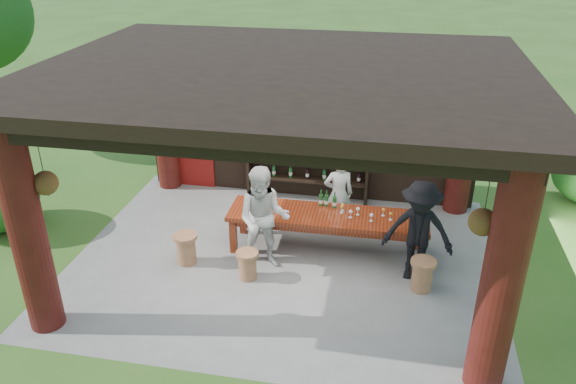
% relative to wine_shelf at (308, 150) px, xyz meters
% --- Properties ---
extents(ground, '(90.00, 90.00, 0.00)m').
position_rel_wine_shelf_xyz_m(ground, '(-0.03, -2.45, -1.14)').
color(ground, '#2D5119').
rests_on(ground, ground).
extents(pavilion, '(7.50, 6.00, 3.60)m').
position_rel_wine_shelf_xyz_m(pavilion, '(-0.04, -2.02, 0.99)').
color(pavilion, slate).
rests_on(pavilion, ground).
extents(wine_shelf, '(2.59, 0.39, 2.28)m').
position_rel_wine_shelf_xyz_m(wine_shelf, '(0.00, 0.00, 0.00)').
color(wine_shelf, black).
rests_on(wine_shelf, ground).
extents(tasting_table, '(3.57, 0.97, 0.75)m').
position_rel_wine_shelf_xyz_m(tasting_table, '(0.68, -2.00, -0.51)').
color(tasting_table, '#601B0D').
rests_on(tasting_table, ground).
extents(stool_near_left, '(0.38, 0.38, 0.51)m').
position_rel_wine_shelf_xyz_m(stool_near_left, '(-0.52, -3.13, -0.88)').
color(stool_near_left, brown).
rests_on(stool_near_left, ground).
extents(stool_near_right, '(0.42, 0.42, 0.55)m').
position_rel_wine_shelf_xyz_m(stool_near_right, '(2.37, -2.90, -0.85)').
color(stool_near_right, brown).
rests_on(stool_near_right, ground).
extents(stool_far_left, '(0.43, 0.43, 0.56)m').
position_rel_wine_shelf_xyz_m(stool_far_left, '(-1.69, -2.88, -0.85)').
color(stool_far_left, brown).
rests_on(stool_far_left, ground).
extents(host, '(0.64, 0.51, 1.55)m').
position_rel_wine_shelf_xyz_m(host, '(0.79, -1.22, -0.37)').
color(host, silver).
rests_on(host, ground).
extents(guest_woman, '(0.98, 0.81, 1.86)m').
position_rel_wine_shelf_xyz_m(guest_woman, '(-0.32, -2.69, -0.21)').
color(guest_woman, silver).
rests_on(guest_woman, ground).
extents(guest_man, '(1.21, 0.77, 1.79)m').
position_rel_wine_shelf_xyz_m(guest_man, '(2.25, -2.57, -0.25)').
color(guest_man, black).
rests_on(guest_man, ground).
extents(table_bottles, '(0.34, 0.13, 0.31)m').
position_rel_wine_shelf_xyz_m(table_bottles, '(0.63, -1.70, -0.24)').
color(table_bottles, '#194C1E').
rests_on(table_bottles, tasting_table).
extents(table_glasses, '(0.94, 0.36, 0.15)m').
position_rel_wine_shelf_xyz_m(table_glasses, '(1.30, -1.95, -0.32)').
color(table_glasses, silver).
rests_on(table_glasses, tasting_table).
extents(napkin_basket, '(0.26, 0.18, 0.14)m').
position_rel_wine_shelf_xyz_m(napkin_basket, '(-0.36, -2.04, -0.32)').
color(napkin_basket, '#BF6672').
rests_on(napkin_basket, tasting_table).
extents(shrubs, '(15.38, 8.74, 1.36)m').
position_rel_wine_shelf_xyz_m(shrubs, '(2.11, -1.88, -0.58)').
color(shrubs, '#194C14').
rests_on(shrubs, ground).
extents(trees, '(20.80, 10.35, 4.80)m').
position_rel_wine_shelf_xyz_m(trees, '(3.18, -1.42, 2.22)').
color(trees, '#3F2819').
rests_on(trees, ground).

